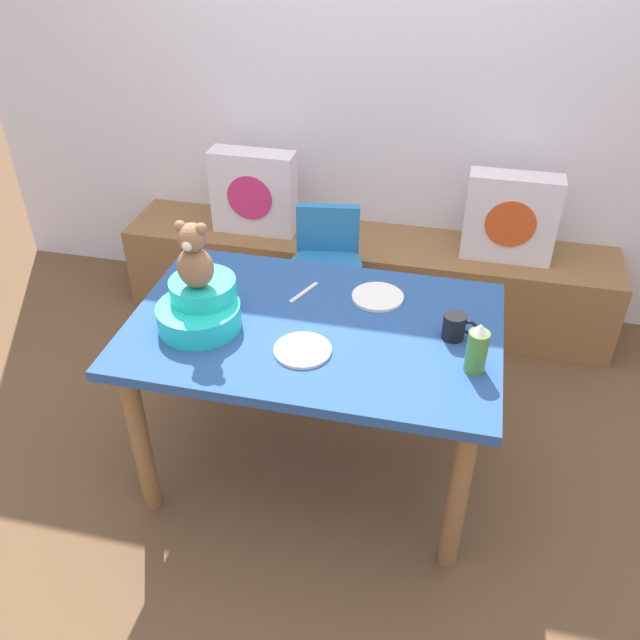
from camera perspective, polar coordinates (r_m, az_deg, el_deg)
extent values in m
plane|color=brown|center=(2.94, -0.45, -12.17)|extent=(8.00, 8.00, 0.00)
cube|color=silver|center=(3.52, 5.31, 20.95)|extent=(4.40, 0.10, 2.60)
cube|color=olive|center=(3.70, 3.79, 3.64)|extent=(2.60, 0.44, 0.46)
cube|color=silver|center=(3.59, -5.63, 10.72)|extent=(0.44, 0.14, 0.44)
cylinder|color=#E02D72|center=(3.53, -6.00, 10.23)|extent=(0.24, 0.01, 0.24)
cube|color=silver|center=(3.44, 15.83, 8.34)|extent=(0.44, 0.14, 0.44)
cylinder|color=#D84C1E|center=(3.37, 15.83, 7.79)|extent=(0.24, 0.01, 0.24)
cube|color=#264C8C|center=(2.46, -0.52, -0.74)|extent=(1.35, 0.87, 0.04)
cylinder|color=olive|center=(2.63, -14.96, -9.89)|extent=(0.07, 0.07, 0.70)
cylinder|color=olive|center=(2.41, 11.58, -14.48)|extent=(0.07, 0.07, 0.70)
cylinder|color=olive|center=(3.09, -9.57, -1.19)|extent=(0.07, 0.07, 0.70)
cylinder|color=olive|center=(2.91, 12.40, -4.26)|extent=(0.07, 0.07, 0.70)
cylinder|color=#2672B2|center=(3.19, 0.52, 4.04)|extent=(0.34, 0.34, 0.10)
cube|color=#2672B2|center=(3.23, 0.68, 7.76)|extent=(0.30, 0.10, 0.24)
cube|color=white|center=(3.00, 0.31, 3.33)|extent=(0.33, 0.24, 0.02)
cylinder|color=silver|center=(3.26, -2.45, -1.13)|extent=(0.03, 0.03, 0.46)
cylinder|color=silver|center=(3.21, 2.38, -1.79)|extent=(0.03, 0.03, 0.46)
cylinder|color=silver|center=(3.48, -1.26, 1.54)|extent=(0.03, 0.03, 0.46)
cylinder|color=silver|center=(3.44, 3.28, 0.95)|extent=(0.03, 0.03, 0.46)
cylinder|color=#20CBBC|center=(2.45, -10.21, 0.32)|extent=(0.30, 0.30, 0.09)
cylinder|color=#20CBBC|center=(2.45, -9.89, 2.64)|extent=(0.24, 0.24, 0.07)
ellipsoid|color=#8E6140|center=(2.36, -10.51, 4.38)|extent=(0.13, 0.11, 0.15)
sphere|color=#8E6140|center=(2.30, -10.82, 6.88)|extent=(0.10, 0.10, 0.10)
sphere|color=beige|center=(2.27, -11.20, 6.21)|extent=(0.04, 0.04, 0.04)
sphere|color=#8E6140|center=(2.30, -11.79, 7.78)|extent=(0.04, 0.04, 0.04)
sphere|color=#8E6140|center=(2.27, -10.04, 7.63)|extent=(0.04, 0.04, 0.04)
cylinder|color=#4C8C33|center=(2.25, 13.13, -2.61)|extent=(0.07, 0.07, 0.15)
cone|color=white|center=(2.20, 13.45, -0.71)|extent=(0.06, 0.06, 0.03)
cylinder|color=black|center=(2.40, 11.27, -0.54)|extent=(0.08, 0.08, 0.09)
torus|color=black|center=(2.40, 12.52, -0.61)|extent=(0.06, 0.01, 0.06)
cylinder|color=white|center=(2.31, -1.58, -2.55)|extent=(0.20, 0.20, 0.01)
cylinder|color=white|center=(2.59, 4.91, 1.97)|extent=(0.20, 0.20, 0.01)
cube|color=silver|center=(2.62, -1.38, 2.36)|extent=(0.08, 0.16, 0.01)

